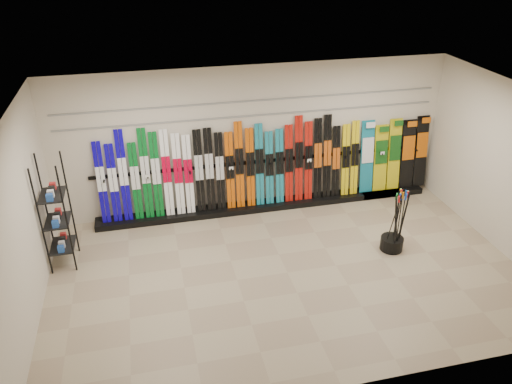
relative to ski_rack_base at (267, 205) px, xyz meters
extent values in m
plane|color=gray|center=(-0.22, -2.28, -0.06)|extent=(8.00, 8.00, 0.00)
plane|color=beige|center=(-0.22, 0.22, 1.44)|extent=(8.00, 0.00, 8.00)
plane|color=beige|center=(-4.22, -2.28, 1.44)|extent=(0.00, 5.00, 5.00)
plane|color=beige|center=(3.78, -2.28, 1.44)|extent=(0.00, 5.00, 5.00)
plane|color=silver|center=(-0.22, -2.28, 2.94)|extent=(8.00, 8.00, 0.00)
cube|color=black|center=(0.00, 0.00, 0.00)|extent=(8.00, 0.40, 0.12)
cube|color=#0E02AA|center=(-3.28, 0.05, 0.88)|extent=(0.17, 0.23, 1.64)
cube|color=#0E02AA|center=(-3.06, 0.05, 0.85)|extent=(0.17, 0.22, 1.57)
cube|color=#0E02AA|center=(-2.86, 0.07, 0.98)|extent=(0.17, 0.25, 1.83)
cube|color=#06621F|center=(-2.64, 0.05, 0.84)|extent=(0.17, 0.22, 1.56)
cube|color=#06621F|center=(-2.44, 0.07, 0.97)|extent=(0.17, 0.25, 1.82)
cube|color=#06621F|center=(-2.24, 0.06, 0.92)|extent=(0.17, 0.24, 1.73)
cube|color=white|center=(-2.03, 0.06, 0.94)|extent=(0.17, 0.24, 1.76)
cube|color=white|center=(-1.81, 0.06, 0.89)|extent=(0.17, 0.23, 1.67)
cube|color=white|center=(-1.61, 0.05, 0.87)|extent=(0.17, 0.22, 1.62)
cube|color=black|center=(-1.40, 0.06, 0.91)|extent=(0.17, 0.23, 1.71)
cube|color=black|center=(-1.19, 0.06, 0.92)|extent=(0.17, 0.24, 1.72)
cube|color=black|center=(-0.98, 0.05, 0.87)|extent=(0.17, 0.22, 1.62)
cube|color=#D35508|center=(-0.78, 0.05, 0.86)|extent=(0.17, 0.22, 1.61)
cube|color=#D35508|center=(-0.58, 0.06, 0.96)|extent=(0.17, 0.25, 1.80)
cube|color=#D35508|center=(-0.36, 0.06, 0.88)|extent=(0.17, 0.23, 1.65)
cube|color=teal|center=(-0.16, 0.06, 0.92)|extent=(0.17, 0.24, 1.72)
cube|color=teal|center=(0.05, 0.05, 0.83)|extent=(0.17, 0.21, 1.55)
cube|color=teal|center=(0.27, 0.05, 0.85)|extent=(0.17, 0.22, 1.58)
cube|color=#B5160D|center=(0.47, 0.06, 0.88)|extent=(0.17, 0.23, 1.65)
cube|color=#B5160D|center=(0.68, 0.07, 0.97)|extent=(0.17, 0.25, 1.82)
cube|color=#B5160D|center=(0.89, 0.06, 0.90)|extent=(0.17, 0.23, 1.68)
cube|color=black|center=(1.09, 0.06, 0.93)|extent=(0.17, 0.24, 1.73)
cube|color=black|center=(1.30, 0.06, 0.95)|extent=(0.17, 0.24, 1.79)
cube|color=black|center=(1.50, 0.05, 0.83)|extent=(0.17, 0.21, 1.54)
cube|color=yellow|center=(1.72, 0.05, 0.84)|extent=(0.17, 0.21, 1.56)
cube|color=yellow|center=(1.93, 0.05, 0.87)|extent=(0.17, 0.22, 1.62)
cube|color=#14728C|center=(2.23, 0.08, 0.85)|extent=(0.29, 0.24, 1.58)
cube|color=gold|center=(2.54, 0.07, 0.79)|extent=(0.30, 0.23, 1.47)
cube|color=gold|center=(2.87, 0.08, 0.84)|extent=(0.28, 0.24, 1.57)
cube|color=black|center=(3.19, 0.08, 0.82)|extent=(0.31, 0.24, 1.52)
cube|color=black|center=(3.51, 0.08, 0.85)|extent=(0.29, 0.24, 1.58)
cube|color=black|center=(-3.97, -1.07, 0.94)|extent=(0.40, 0.60, 2.00)
cylinder|color=black|center=(1.84, -2.03, 0.07)|extent=(0.41, 0.41, 0.25)
cylinder|color=black|center=(1.92, -1.97, 0.55)|extent=(0.10, 0.07, 1.18)
cylinder|color=black|center=(1.91, -2.06, 0.55)|extent=(0.08, 0.15, 1.17)
cylinder|color=black|center=(1.99, -2.01, 0.55)|extent=(0.10, 0.14, 1.17)
cylinder|color=black|center=(1.93, -1.92, 0.55)|extent=(0.15, 0.15, 1.17)
cylinder|color=black|center=(2.00, -2.05, 0.55)|extent=(0.11, 0.02, 1.18)
cylinder|color=black|center=(1.91, -1.95, 0.55)|extent=(0.02, 0.02, 1.18)
cylinder|color=black|center=(1.93, -2.13, 0.55)|extent=(0.16, 0.06, 1.17)
cylinder|color=black|center=(1.77, -2.08, 0.55)|extent=(0.12, 0.16, 1.17)
cylinder|color=black|center=(1.77, -2.18, 0.55)|extent=(0.12, 0.07, 1.18)
cylinder|color=black|center=(1.86, -2.05, 0.55)|extent=(0.05, 0.15, 1.18)
cylinder|color=black|center=(1.83, -2.11, 0.55)|extent=(0.12, 0.14, 1.17)
cylinder|color=black|center=(2.01, -2.03, 0.55)|extent=(0.04, 0.14, 1.18)
cube|color=gray|center=(-0.22, 0.20, 1.94)|extent=(7.60, 0.02, 0.03)
cube|color=gray|center=(-0.22, 0.20, 2.24)|extent=(7.60, 0.02, 0.03)
camera|label=1|loc=(-2.35, -8.92, 5.21)|focal=35.00mm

